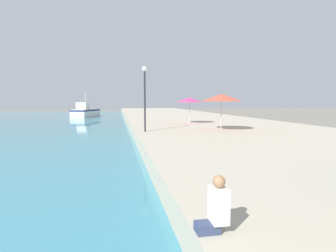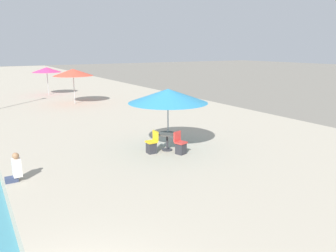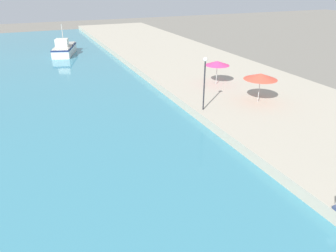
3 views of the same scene
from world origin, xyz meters
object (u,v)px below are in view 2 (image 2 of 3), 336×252
cafe_umbrella_white (73,72)px  cafe_chair_left (152,145)px  cafe_table (167,138)px  cafe_umbrella_pink (168,96)px  person_at_quay (16,169)px  cafe_umbrella_striped (47,70)px  cafe_chair_right (180,146)px

cafe_umbrella_white → cafe_chair_left: (-0.79, -13.91, -2.07)m
cafe_table → cafe_chair_left: cafe_chair_left is taller
cafe_umbrella_pink → cafe_chair_left: 2.14m
cafe_table → person_at_quay: size_ratio=0.84×
cafe_table → cafe_chair_left: size_ratio=0.88×
cafe_umbrella_striped → cafe_chair_right: bearing=-87.8°
cafe_umbrella_pink → cafe_chair_left: (-0.86, -0.15, -1.95)m
cafe_umbrella_white → cafe_chair_right: bearing=-89.4°
cafe_umbrella_pink → cafe_table: (-0.14, -0.15, -1.74)m
cafe_umbrella_white → cafe_chair_right: size_ratio=3.29×
cafe_umbrella_white → cafe_chair_left: cafe_umbrella_white is taller
cafe_umbrella_striped → cafe_chair_left: 20.35m
cafe_table → cafe_chair_left: 0.75m
cafe_chair_left → cafe_umbrella_white: bearing=-3.3°
cafe_chair_left → cafe_chair_right: 1.16m
cafe_umbrella_white → person_at_quay: (-5.92, -14.18, -1.98)m
cafe_umbrella_white → cafe_table: size_ratio=3.75×
cafe_umbrella_pink → cafe_umbrella_white: 13.76m
cafe_table → cafe_chair_left: (-0.72, 0.00, -0.21)m
cafe_umbrella_pink → person_at_quay: (-5.99, -0.42, -1.86)m
cafe_chair_left → person_at_quay: size_ratio=0.96×
cafe_umbrella_pink → cafe_umbrella_white: (-0.07, 13.76, 0.12)m
cafe_umbrella_striped → person_at_quay: bearing=-104.4°
cafe_umbrella_white → cafe_chair_right: 14.75m
cafe_chair_right → cafe_umbrella_pink: bearing=-102.1°
cafe_umbrella_white → cafe_umbrella_striped: 6.38m
cafe_chair_right → person_at_quay: bearing=-21.3°
person_at_quay → cafe_table: bearing=2.6°
cafe_umbrella_pink → cafe_umbrella_striped: (-0.71, 20.10, -0.01)m
cafe_table → person_at_quay: person_at_quay is taller
cafe_umbrella_pink → cafe_table: 1.76m
cafe_umbrella_white → cafe_umbrella_striped: cafe_umbrella_white is taller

